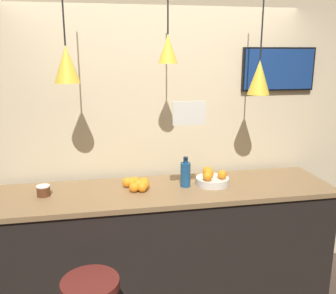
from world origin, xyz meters
TOP-DOWN VIEW (x-y plane):
  - back_wall at (0.00, 1.05)m, footprint 8.00×0.06m
  - service_counter at (0.00, 0.59)m, footprint 2.72×0.70m
  - fruit_bowl at (0.38, 0.61)m, footprint 0.28×0.28m
  - orange_pile at (-0.23, 0.63)m, footprint 0.22×0.22m
  - juice_bottle at (0.15, 0.62)m, footprint 0.08×0.08m
  - spread_jar at (-0.97, 0.62)m, footprint 0.10×0.10m
  - pendant_lamp_left at (-0.74, 0.59)m, footprint 0.19×0.19m
  - pendant_lamp_middle at (0.00, 0.59)m, footprint 0.15×0.15m
  - pendant_lamp_right at (0.74, 0.59)m, footprint 0.18×0.18m
  - mounted_tv at (1.10, 1.00)m, footprint 0.69×0.04m
  - hanging_menu_board at (0.10, 0.32)m, footprint 0.24×0.01m

SIDE VIEW (x-z plane):
  - service_counter at x=0.00m, z-range 0.00..1.04m
  - orange_pile at x=-0.23m, z-range 1.04..1.12m
  - spread_jar at x=-0.97m, z-range 1.04..1.12m
  - fruit_bowl at x=0.38m, z-range 1.02..1.16m
  - juice_bottle at x=0.15m, z-range 1.02..1.27m
  - back_wall at x=0.00m, z-range 0.00..2.90m
  - hanging_menu_board at x=0.10m, z-range 1.61..1.78m
  - pendant_lamp_right at x=0.74m, z-range 1.42..2.44m
  - mounted_tv at x=1.10m, z-range 1.77..2.16m
  - pendant_lamp_left at x=-0.74m, z-range 1.59..2.49m
  - pendant_lamp_middle at x=0.00m, z-range 1.76..2.53m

